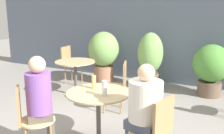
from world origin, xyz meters
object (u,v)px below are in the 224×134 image
(bistro_chair_3, at_px, (70,61))
(seated_person_1, at_px, (144,107))
(beer_glass_1, at_px, (105,88))
(potted_plant_2, at_px, (211,67))
(potted_plant_1, at_px, (150,59))
(seated_person_0, at_px, (40,97))
(cafe_table_near, at_px, (98,104))
(beer_glass_0, at_px, (94,82))
(bistro_chair_2, at_px, (119,82))
(cafe_table_far, at_px, (75,69))
(bistro_chair_0, at_px, (28,115))
(bistro_chair_1, at_px, (155,127))
(potted_plant_0, at_px, (104,54))

(bistro_chair_3, height_order, seated_person_1, seated_person_1)
(beer_glass_1, xyz_separation_m, potted_plant_2, (0.95, 2.79, -0.21))
(potted_plant_1, bearing_deg, seated_person_0, -95.97)
(cafe_table_near, relative_size, potted_plant_1, 0.67)
(beer_glass_0, height_order, potted_plant_2, potted_plant_2)
(bistro_chair_2, bearing_deg, seated_person_1, 15.36)
(cafe_table_far, distance_m, bistro_chair_0, 2.22)
(cafe_table_near, xyz_separation_m, beer_glass_1, (0.14, -0.09, 0.26))
(bistro_chair_3, xyz_separation_m, seated_person_1, (2.72, -2.40, 0.18))
(bistro_chair_3, xyz_separation_m, seated_person_0, (1.51, -2.71, 0.22))
(bistro_chair_1, bearing_deg, beer_glass_0, -93.96)
(seated_person_0, bearing_deg, bistro_chair_3, -15.43)
(beer_glass_0, height_order, potted_plant_1, potted_plant_1)
(bistro_chair_3, distance_m, potted_plant_0, 0.83)
(bistro_chair_2, bearing_deg, beer_glass_1, -2.50)
(bistro_chair_2, bearing_deg, potted_plant_0, -162.99)
(bistro_chair_0, bearing_deg, bistro_chair_1, -120.00)
(seated_person_1, bearing_deg, beer_glass_1, -85.10)
(cafe_table_far, xyz_separation_m, bistro_chair_2, (1.13, -0.34, -0.03))
(potted_plant_2, bearing_deg, cafe_table_far, -153.38)
(seated_person_1, bearing_deg, seated_person_0, -59.90)
(seated_person_1, distance_m, beer_glass_1, 0.57)
(bistro_chair_3, distance_m, potted_plant_1, 1.90)
(bistro_chair_1, distance_m, potted_plant_0, 3.55)
(cafe_table_far, distance_m, seated_person_1, 2.65)
(bistro_chair_3, relative_size, beer_glass_0, 4.79)
(bistro_chair_2, distance_m, potted_plant_1, 1.53)
(bistro_chair_3, xyz_separation_m, potted_plant_0, (0.72, 0.38, 0.18))
(seated_person_0, relative_size, beer_glass_0, 6.83)
(cafe_table_far, height_order, potted_plant_2, potted_plant_2)
(cafe_table_near, relative_size, seated_person_0, 0.67)
(bistro_chair_3, relative_size, potted_plant_2, 0.82)
(cafe_table_near, height_order, seated_person_1, seated_person_1)
(seated_person_1, xyz_separation_m, beer_glass_1, (-0.55, 0.10, 0.11))
(potted_plant_0, bearing_deg, beer_glass_0, -64.42)
(cafe_table_far, bearing_deg, beer_glass_1, -46.01)
(bistro_chair_0, xyz_separation_m, bistro_chair_2, (0.39, 1.75, 0.00))
(seated_person_0, bearing_deg, beer_glass_0, -76.77)
(bistro_chair_2, height_order, potted_plant_0, potted_plant_0)
(bistro_chair_1, distance_m, potted_plant_1, 3.07)
(beer_glass_0, distance_m, potted_plant_0, 2.75)
(bistro_chair_2, relative_size, beer_glass_1, 4.42)
(beer_glass_1, height_order, potted_plant_2, potted_plant_2)
(cafe_table_near, height_order, bistro_chair_0, bistro_chair_0)
(potted_plant_0, bearing_deg, seated_person_1, -54.15)
(cafe_table_far, bearing_deg, bistro_chair_1, -37.68)
(cafe_table_near, height_order, cafe_table_far, same)
(cafe_table_near, height_order, seated_person_0, seated_person_0)
(beer_glass_1, height_order, potted_plant_1, potted_plant_1)
(seated_person_0, bearing_deg, bistro_chair_0, 90.00)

